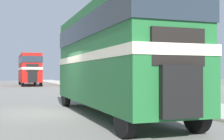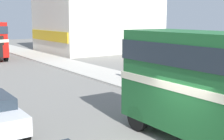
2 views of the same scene
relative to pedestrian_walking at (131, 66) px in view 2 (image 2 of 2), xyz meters
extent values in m
cylinder|color=black|center=(-6.07, -8.35, -0.57)|extent=(0.28, 1.04, 1.04)
cylinder|color=black|center=(-3.96, -8.35, -0.57)|extent=(0.28, 1.04, 1.04)
cylinder|color=black|center=(-4.71, 15.40, -0.57)|extent=(0.28, 1.04, 1.04)
cylinder|color=black|center=(-10.21, -6.84, -0.77)|extent=(0.20, 0.64, 0.64)
cylinder|color=black|center=(-10.21, -3.25, -0.77)|extent=(0.20, 0.64, 0.64)
cylinder|color=#282833|center=(-0.10, 0.00, -0.56)|extent=(0.16, 0.16, 0.83)
cylinder|color=#282833|center=(0.10, 0.00, -0.56)|extent=(0.16, 0.16, 0.83)
cylinder|color=tan|center=(0.00, 0.00, 0.19)|extent=(0.35, 0.35, 0.66)
sphere|color=beige|center=(0.00, 0.00, 0.64)|extent=(0.23, 0.23, 0.23)
cube|color=beige|center=(9.25, 19.46, 4.16)|extent=(14.73, 11.70, 10.50)
cube|color=gold|center=(1.83, 19.46, 1.22)|extent=(0.12, 11.12, 1.26)
camera|label=1|loc=(-8.95, -23.68, 0.54)|focal=50.00mm
camera|label=2|loc=(-13.80, -17.84, 3.46)|focal=50.00mm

